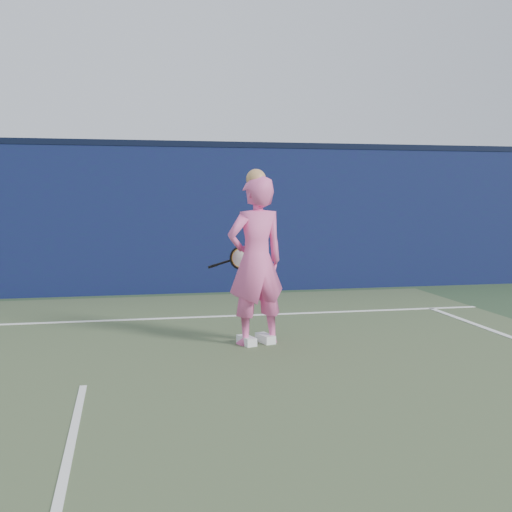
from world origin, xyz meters
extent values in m
plane|color=#2F462B|center=(0.00, 0.00, 0.00)|extent=(80.00, 80.00, 0.00)
cube|color=#0D1C3B|center=(0.00, 6.50, 1.25)|extent=(24.00, 0.40, 2.50)
cube|color=black|center=(0.00, 6.50, 2.55)|extent=(24.00, 0.42, 0.10)
imported|color=pink|center=(1.81, 2.30, 0.94)|extent=(0.79, 0.63, 1.88)
sphere|color=tan|center=(1.81, 2.30, 1.85)|extent=(0.22, 0.22, 0.22)
cube|color=white|center=(1.92, 2.34, 0.05)|extent=(0.20, 0.30, 0.10)
cube|color=white|center=(1.69, 2.27, 0.05)|extent=(0.20, 0.30, 0.10)
torus|color=black|center=(1.69, 2.69, 0.94)|extent=(0.27, 0.13, 0.27)
torus|color=#ECAB16|center=(1.69, 2.69, 0.94)|extent=(0.22, 0.10, 0.22)
cylinder|color=beige|center=(1.69, 2.69, 0.94)|extent=(0.22, 0.09, 0.22)
cylinder|color=black|center=(1.49, 2.69, 0.89)|extent=(0.25, 0.06, 0.09)
cylinder|color=black|center=(1.37, 2.69, 0.85)|extent=(0.12, 0.05, 0.06)
cube|color=white|center=(0.00, 4.00, 0.01)|extent=(11.00, 0.08, 0.01)
camera|label=1|loc=(0.38, -4.65, 1.65)|focal=45.00mm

